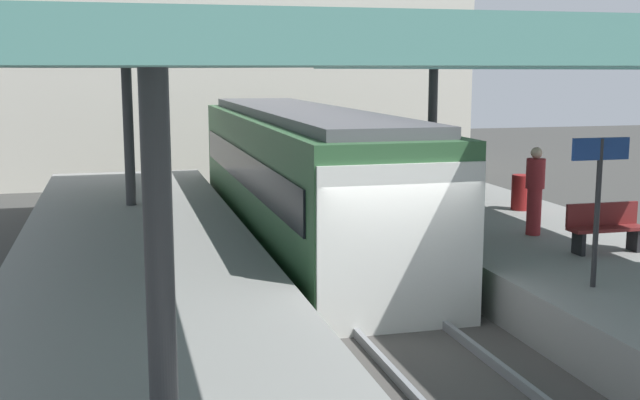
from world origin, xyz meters
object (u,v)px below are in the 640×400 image
commuter_train (302,177)px  platform_bench (605,226)px  litter_bin (521,192)px  passenger_mid_platform (535,190)px  platform_sign (599,178)px

commuter_train → platform_bench: commuter_train is taller
commuter_train → platform_bench: 6.96m
litter_bin → platform_bench: bearing=-98.9°
platform_bench → commuter_train: bearing=126.6°
passenger_mid_platform → platform_bench: bearing=-74.3°
commuter_train → passenger_mid_platform: commuter_train is taller
platform_bench → passenger_mid_platform: (-0.46, 1.64, 0.42)m
commuter_train → platform_sign: (2.65, -7.53, 0.90)m
platform_bench → passenger_mid_platform: passenger_mid_platform is taller
commuter_train → litter_bin: size_ratio=16.49×
platform_sign → litter_bin: size_ratio=2.76×
litter_bin → commuter_train: bearing=163.7°
platform_bench → platform_sign: size_ratio=0.63×
platform_bench → passenger_mid_platform: 1.75m
commuter_train → passenger_mid_platform: bearing=-47.0°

